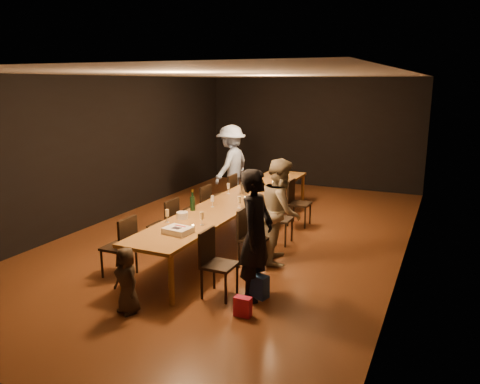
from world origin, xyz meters
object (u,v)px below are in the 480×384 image
at_px(birthday_cake, 178,230).
at_px(plate_stack, 182,215).
at_px(chair_left_1, 163,225).
at_px(chair_left_0, 118,246).
at_px(table, 237,201).
at_px(chair_left_3, 225,195).
at_px(woman_birthday, 256,235).
at_px(chair_right_0, 219,264).
at_px(chair_right_2, 280,218).
at_px(man_blue, 231,165).
at_px(ice_bucket, 245,188).
at_px(chair_right_3, 299,203).
at_px(child, 127,280).
at_px(woman_tan, 281,211).
at_px(chair_left_2, 197,208).
at_px(champagne_bottle, 192,200).
at_px(chair_right_1, 254,238).

xyz_separation_m(birthday_cake, plate_stack, (-0.33, 0.67, 0.01)).
bearing_deg(chair_left_1, chair_left_0, -180.00).
bearing_deg(table, chair_left_3, 125.31).
height_order(chair_left_0, woman_birthday, woman_birthday).
bearing_deg(woman_birthday, plate_stack, 67.60).
xyz_separation_m(chair_left_0, chair_left_3, (0.00, 3.60, 0.00)).
bearing_deg(chair_right_0, chair_right_2, 180.00).
xyz_separation_m(man_blue, ice_bucket, (1.11, -1.68, -0.10)).
bearing_deg(chair_right_3, chair_left_3, -90.00).
bearing_deg(chair_left_3, child, -169.40).
xyz_separation_m(woman_tan, birthday_cake, (-1.06, -1.43, -0.05)).
bearing_deg(woman_birthday, table, 31.05).
distance_m(chair_left_2, man_blue, 2.23).
height_order(table, chair_right_3, chair_right_3).
bearing_deg(woman_birthday, chair_left_3, 32.78).
xyz_separation_m(chair_right_3, woman_tan, (0.30, -2.00, 0.38)).
height_order(chair_left_0, chair_left_1, same).
bearing_deg(child, champagne_bottle, 117.32).
height_order(chair_right_3, ice_bucket, ice_bucket).
distance_m(woman_birthday, man_blue, 5.02).
bearing_deg(woman_tan, chair_left_2, 50.84).
relative_size(chair_left_2, woman_tan, 0.55).
height_order(chair_right_0, child, chair_right_0).
height_order(chair_right_1, birthday_cake, chair_right_1).
distance_m(chair_left_3, man_blue, 1.12).
relative_size(chair_left_0, man_blue, 0.49).
relative_size(chair_right_0, chair_right_1, 1.00).
xyz_separation_m(chair_left_3, woman_birthday, (2.16, -3.41, 0.42)).
distance_m(table, ice_bucket, 0.50).
distance_m(champagne_bottle, ice_bucket, 1.58).
bearing_deg(chair_left_1, chair_left_3, 0.00).
xyz_separation_m(chair_right_0, chair_right_2, (0.00, 2.40, 0.00)).
bearing_deg(birthday_cake, woman_birthday, 7.35).
bearing_deg(child, chair_right_0, 65.19).
bearing_deg(woman_tan, plate_stack, 101.46).
bearing_deg(chair_left_0, woman_tan, -51.28).
xyz_separation_m(woman_tan, ice_bucket, (-1.19, 1.28, 0.01)).
bearing_deg(table, woman_tan, -34.71).
xyz_separation_m(table, birthday_cake, (0.09, -2.23, 0.09)).
distance_m(chair_right_0, chair_left_0, 1.70).
distance_m(chair_left_1, chair_left_3, 2.40).
distance_m(chair_right_1, plate_stack, 1.19).
bearing_deg(plate_stack, man_blue, 103.80).
bearing_deg(ice_bucket, woman_birthday, -63.40).
xyz_separation_m(chair_right_3, woman_birthday, (0.46, -3.41, 0.42)).
bearing_deg(chair_right_0, birthday_cake, -102.92).
height_order(chair_left_0, plate_stack, chair_left_0).
bearing_deg(chair_left_3, table, -144.69).
bearing_deg(plate_stack, birthday_cake, -63.60).
bearing_deg(chair_left_1, chair_right_0, -125.22).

